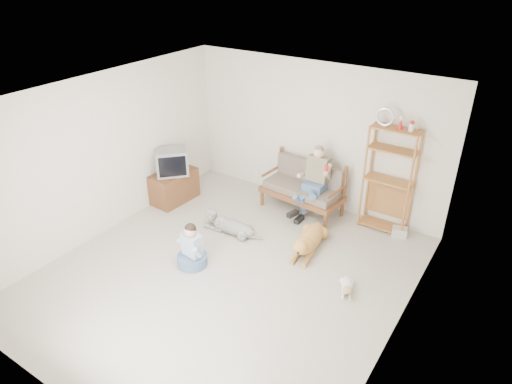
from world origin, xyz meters
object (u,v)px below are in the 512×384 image
Objects in this scene: loveseat at (304,186)px; golden_retriever at (308,240)px; tv_stand at (174,186)px; etagere at (389,179)px.

golden_retriever is at bearing -52.69° from loveseat.
golden_retriever is at bearing 2.54° from tv_stand.
tv_stand is at bearing 170.30° from golden_retriever.
etagere reaches higher than golden_retriever.
etagere is (1.48, 0.19, 0.47)m from loveseat.
tv_stand is (-2.26, -1.07, -0.19)m from loveseat.
tv_stand is 0.68× the size of golden_retriever.
loveseat reaches higher than golden_retriever.
etagere is 4.00m from tv_stand.
tv_stand is 2.96m from golden_retriever.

